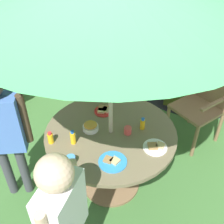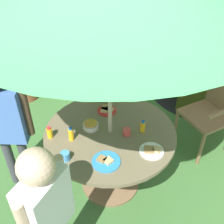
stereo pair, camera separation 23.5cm
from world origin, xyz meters
The scene contains 18 objects.
ground_plane centered at (0.00, 0.00, -0.01)m, with size 10.00×10.00×0.02m, color #3D6B33.
garden_table centered at (0.00, 0.00, 0.55)m, with size 1.17×1.17×0.73m.
wooden_chair centered at (0.92, 0.91, 0.55)m, with size 0.67×0.67×0.98m.
dome_tent centered at (0.98, 2.28, 0.77)m, with size 2.44×2.44×1.55m.
potted_plant centered at (-1.66, 1.16, 0.35)m, with size 0.48×0.48×0.65m.
child_in_yellow_shirt centered at (-0.38, 0.77, 0.91)m, with size 0.35×0.44×1.42m.
child_in_blue_shirt centered at (-0.89, -0.23, 0.89)m, with size 0.46×0.28×1.39m.
child_in_white_shirt centered at (-0.16, -0.89, 0.83)m, with size 0.24×0.44×1.30m.
snack_bowl centered at (-0.18, -0.01, 0.76)m, with size 0.14×0.14×0.07m.
plate_near_right centered at (0.07, -0.35, 0.73)m, with size 0.23×0.23×0.03m.
plate_near_left centered at (-0.12, 0.27, 0.74)m, with size 0.18×0.18×0.03m.
plate_far_left centered at (0.40, -0.14, 0.74)m, with size 0.20×0.20×0.03m.
juice_bottle_far_right centered at (-0.14, 0.48, 0.78)m, with size 0.05×0.05×0.11m.
juice_bottle_center_front centered at (-0.29, -0.19, 0.79)m, with size 0.05×0.05×0.13m.
juice_bottle_center_back centered at (-0.47, -0.22, 0.78)m, with size 0.05×0.05×0.11m.
juice_bottle_mid_left centered at (0.27, 0.09, 0.78)m, with size 0.04×0.04×0.12m.
cup_near centered at (0.15, 0.00, 0.76)m, with size 0.07×0.07×0.07m, color #E04C47.
cup_far centered at (-0.24, -0.42, 0.76)m, with size 0.07×0.07×0.07m, color #4C99D8.
Camera 1 is at (0.31, -1.79, 2.36)m, focal length 44.16 mm.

